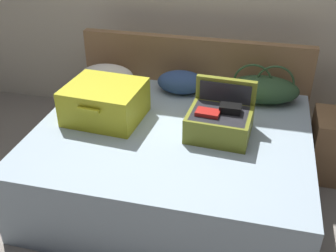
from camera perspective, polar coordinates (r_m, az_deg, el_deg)
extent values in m
plane|color=gray|center=(2.81, -1.42, -14.22)|extent=(12.00, 12.00, 0.00)
cube|color=#99ADBC|center=(2.93, 0.53, -5.08)|extent=(1.87, 1.53, 0.54)
cube|color=olive|center=(3.51, 3.57, 5.06)|extent=(1.90, 0.08, 0.93)
cube|color=gold|center=(2.92, -8.78, 2.77)|extent=(0.55, 0.48, 0.18)
cube|color=#28282D|center=(2.91, -8.82, 3.25)|extent=(0.48, 0.43, 0.13)
cube|color=#B21E19|center=(2.86, -11.07, 4.46)|extent=(0.09, 0.08, 0.05)
cube|color=#1E33A5|center=(2.87, -7.17, 4.94)|extent=(0.11, 0.07, 0.05)
cube|color=gold|center=(2.86, -8.98, 5.01)|extent=(0.55, 0.48, 0.07)
cube|color=gold|center=(2.69, -11.11, 2.19)|extent=(0.16, 0.03, 0.02)
cube|color=olive|center=(2.69, 7.17, 0.20)|extent=(0.43, 0.36, 0.17)
cube|color=#28282D|center=(2.68, 7.20, 0.68)|extent=(0.38, 0.32, 0.12)
cube|color=#B21E19|center=(2.62, 5.60, 1.82)|extent=(0.16, 0.11, 0.03)
cube|color=black|center=(2.66, 8.75, 2.37)|extent=(0.14, 0.09, 0.06)
cube|color=olive|center=(2.82, 8.01, 3.49)|extent=(0.41, 0.07, 0.34)
cube|color=#28282D|center=(2.80, 7.91, 3.26)|extent=(0.35, 0.03, 0.29)
ellipsoid|color=#2D4C2D|center=(3.19, 13.14, 5.01)|extent=(0.57, 0.32, 0.20)
torus|color=#2D4C2D|center=(3.16, 11.77, 6.07)|extent=(0.29, 0.03, 0.29)
torus|color=#2D4C2D|center=(3.17, 14.75, 5.77)|extent=(0.29, 0.03, 0.29)
ellipsoid|color=white|center=(3.39, -8.62, 6.96)|extent=(0.47, 0.33, 0.19)
ellipsoid|color=navy|center=(3.25, 1.88, 6.17)|extent=(0.40, 0.28, 0.18)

